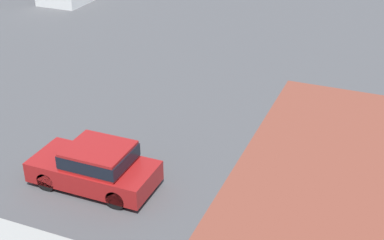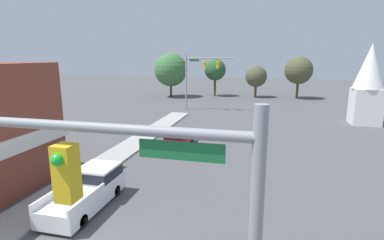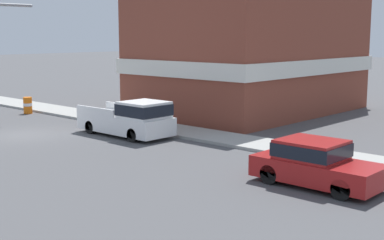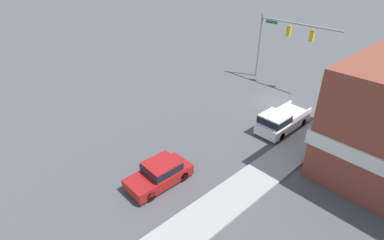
{
  "view_description": "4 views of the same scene",
  "coord_description": "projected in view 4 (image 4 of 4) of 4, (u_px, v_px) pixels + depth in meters",
  "views": [
    {
      "loc": [
        -14.25,
        6.57,
        10.38
      ],
      "look_at": [
        0.19,
        12.51,
        2.09
      ],
      "focal_mm": 50.0,
      "sensor_mm": 36.0,
      "label": 1
    },
    {
      "loc": [
        5.49,
        -8.84,
        7.76
      ],
      "look_at": [
        0.09,
        13.14,
        2.9
      ],
      "focal_mm": 28.0,
      "sensor_mm": 36.0,
      "label": 2
    },
    {
      "loc": [
        13.65,
        23.78,
        4.95
      ],
      "look_at": [
        -0.52,
        10.74,
        1.86
      ],
      "focal_mm": 50.0,
      "sensor_mm": 36.0,
      "label": 3
    },
    {
      "loc": [
        -13.78,
        23.64,
        13.0
      ],
      "look_at": [
        -0.58,
        11.39,
        2.66
      ],
      "focal_mm": 28.0,
      "sensor_mm": 36.0,
      "label": 4
    }
  ],
  "objects": [
    {
      "name": "construction_barrel",
      "position": [
        344.0,
        91.0,
        30.25
      ],
      "size": [
        0.55,
        0.55,
        1.04
      ],
      "color": "orange",
      "rests_on": "ground"
    },
    {
      "name": "car_lead",
      "position": [
        160.0,
        173.0,
        18.75
      ],
      "size": [
        1.92,
        4.21,
        1.52
      ],
      "color": "black",
      "rests_on": "ground"
    },
    {
      "name": "pickup_truck_parked",
      "position": [
        280.0,
        121.0,
        24.2
      ],
      "size": [
        2.01,
        5.21,
        1.8
      ],
      "color": "black",
      "rests_on": "ground"
    },
    {
      "name": "near_signal_assembly",
      "position": [
        283.0,
        35.0,
        30.94
      ],
      "size": [
        8.89,
        0.49,
        7.09
      ],
      "color": "gray",
      "rests_on": "ground"
    },
    {
      "name": "sidewalk_curb",
      "position": [
        330.0,
        123.0,
        25.52
      ],
      "size": [
        2.4,
        60.0,
        0.14
      ],
      "color": "#9E9E99",
      "rests_on": "ground"
    },
    {
      "name": "ground_plane",
      "position": [
        273.0,
        102.0,
        29.17
      ],
      "size": [
        200.0,
        200.0,
        0.0
      ],
      "primitive_type": "plane",
      "color": "#4C4C4F"
    }
  ]
}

